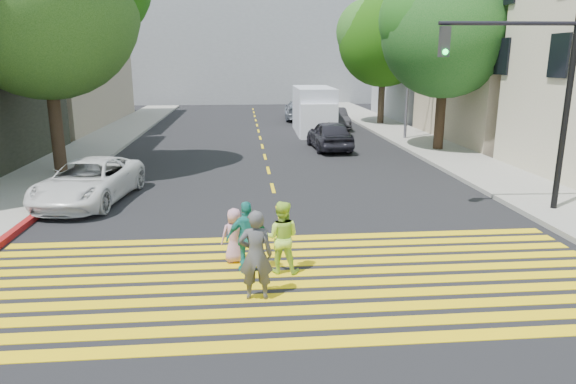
{
  "coord_description": "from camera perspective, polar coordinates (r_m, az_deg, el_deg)",
  "views": [
    {
      "loc": [
        -1.02,
        -8.41,
        4.35
      ],
      "look_at": [
        0.0,
        3.0,
        1.4
      ],
      "focal_mm": 32.0,
      "sensor_mm": 36.0,
      "label": 1
    }
  ],
  "objects": [
    {
      "name": "ground",
      "position": [
        9.52,
        1.65,
        -12.75
      ],
      "size": [
        120.0,
        120.0,
        0.0
      ],
      "primitive_type": "plane",
      "color": "black"
    },
    {
      "name": "sidewalk_left",
      "position": [
        31.6,
        -18.86,
        5.9
      ],
      "size": [
        3.0,
        40.0,
        0.15
      ],
      "primitive_type": "cube",
      "color": "gray",
      "rests_on": "ground"
    },
    {
      "name": "sidewalk_right",
      "position": [
        25.63,
        16.82,
        4.23
      ],
      "size": [
        3.0,
        60.0,
        0.15
      ],
      "primitive_type": "cube",
      "color": "gray",
      "rests_on": "ground"
    },
    {
      "name": "curb_red",
      "position": [
        16.13,
        -26.29,
        -2.44
      ],
      "size": [
        0.2,
        8.0,
        0.16
      ],
      "primitive_type": "cube",
      "color": "maroon",
      "rests_on": "ground"
    },
    {
      "name": "crosswalk",
      "position": [
        10.66,
        0.84,
        -9.6
      ],
      "size": [
        13.4,
        5.3,
        0.01
      ],
      "color": "yellow",
      "rests_on": "ground"
    },
    {
      "name": "lane_line",
      "position": [
        31.23,
        -3.21,
        6.43
      ],
      "size": [
        0.12,
        34.4,
        0.01
      ],
      "color": "yellow",
      "rests_on": "ground"
    },
    {
      "name": "building_left_tan",
      "position": [
        39.37,
        -28.36,
        13.73
      ],
      "size": [
        12.0,
        16.0,
        10.0
      ],
      "primitive_type": "cube",
      "color": "tan",
      "rests_on": "ground"
    },
    {
      "name": "building_right_tan",
      "position": [
        31.75,
        26.04,
        14.21
      ],
      "size": [
        10.0,
        10.0,
        10.0
      ],
      "primitive_type": "cube",
      "color": "tan",
      "rests_on": "ground"
    },
    {
      "name": "building_right_grey",
      "position": [
        41.62,
        18.13,
        14.66
      ],
      "size": [
        10.0,
        10.0,
        10.0
      ],
      "primitive_type": "cube",
      "color": "gray",
      "rests_on": "ground"
    },
    {
      "name": "backdrop_block",
      "position": [
        56.44,
        -4.24,
        16.09
      ],
      "size": [
        30.0,
        8.0,
        12.0
      ],
      "primitive_type": "cube",
      "color": "gray",
      "rests_on": "ground"
    },
    {
      "name": "tree_right_near",
      "position": [
        26.0,
        17.39,
        17.2
      ],
      "size": [
        7.45,
        7.11,
        8.7
      ],
      "rotation": [
        0.0,
        0.0,
        -0.21
      ],
      "color": "black",
      "rests_on": "ground"
    },
    {
      "name": "tree_right_far",
      "position": [
        36.14,
        10.77,
        16.68
      ],
      "size": [
        8.0,
        7.72,
        8.75
      ],
      "rotation": [
        0.0,
        0.0,
        -0.34
      ],
      "color": "black",
      "rests_on": "ground"
    },
    {
      "name": "pedestrian_man",
      "position": [
        9.53,
        -3.59,
        -7.03
      ],
      "size": [
        0.64,
        0.43,
        1.73
      ],
      "primitive_type": "imported",
      "rotation": [
        0.0,
        0.0,
        3.11
      ],
      "color": "#474749",
      "rests_on": "ground"
    },
    {
      "name": "pedestrian_woman",
      "position": [
        10.71,
        -0.72,
        -5.05
      ],
      "size": [
        0.86,
        0.73,
        1.55
      ],
      "primitive_type": "imported",
      "rotation": [
        0.0,
        0.0,
        2.94
      ],
      "color": "#BEF046",
      "rests_on": "ground"
    },
    {
      "name": "pedestrian_child",
      "position": [
        11.37,
        -5.95,
        -4.82
      ],
      "size": [
        0.67,
        0.51,
        1.23
      ],
      "primitive_type": "imported",
      "rotation": [
        0.0,
        0.0,
        3.36
      ],
      "color": "#BE8399",
      "rests_on": "ground"
    },
    {
      "name": "pedestrian_extra",
      "position": [
        10.76,
        -4.51,
        -5.03
      ],
      "size": [
        0.96,
        0.55,
        1.54
      ],
      "primitive_type": "imported",
      "rotation": [
        0.0,
        0.0,
        3.35
      ],
      "color": "teal",
      "rests_on": "ground"
    },
    {
      "name": "white_sedan",
      "position": [
        17.25,
        -21.27,
        1.12
      ],
      "size": [
        2.87,
        5.07,
        1.34
      ],
      "primitive_type": "imported",
      "rotation": [
        0.0,
        0.0,
        -0.14
      ],
      "color": "silver",
      "rests_on": "ground"
    },
    {
      "name": "dark_car_near",
      "position": [
        25.8,
        4.63,
        6.34
      ],
      "size": [
        1.96,
        4.39,
        1.46
      ],
      "primitive_type": "imported",
      "rotation": [
        0.0,
        0.0,
        3.2
      ],
      "color": "black",
      "rests_on": "ground"
    },
    {
      "name": "silver_car",
      "position": [
        38.83,
        1.17,
        9.09
      ],
      "size": [
        2.38,
        5.14,
        1.45
      ],
      "primitive_type": "imported",
      "rotation": [
        0.0,
        0.0,
        3.07
      ],
      "color": "gray",
      "rests_on": "ground"
    },
    {
      "name": "dark_car_parked",
      "position": [
        33.78,
        5.22,
        8.13
      ],
      "size": [
        1.43,
        4.07,
        1.34
      ],
      "primitive_type": "imported",
      "rotation": [
        0.0,
        0.0,
        0.0
      ],
      "color": "#26252A",
      "rests_on": "ground"
    },
    {
      "name": "white_van",
      "position": [
        31.61,
        2.93,
        8.91
      ],
      "size": [
        2.36,
        5.9,
        2.76
      ],
      "rotation": [
        0.0,
        0.0,
        -0.03
      ],
      "color": "silver",
      "rests_on": "ground"
    },
    {
      "name": "traffic_signal",
      "position": [
        15.91,
        25.54,
        10.64
      ],
      "size": [
        3.87,
        0.4,
        5.68
      ],
      "rotation": [
        0.0,
        0.0,
        -0.05
      ],
      "color": "black",
      "rests_on": "ground"
    },
    {
      "name": "street_lamp",
      "position": [
        29.1,
        13.02,
        15.22
      ],
      "size": [
        1.94,
        0.46,
        8.57
      ],
      "rotation": [
        0.0,
        0.0,
        -0.14
      ],
      "color": "slate",
      "rests_on": "ground"
    }
  ]
}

